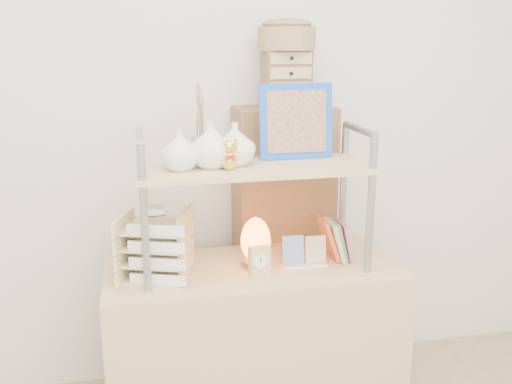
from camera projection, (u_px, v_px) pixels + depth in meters
room_shell at (325, 18)px, 1.32m from camera, size 3.42×3.41×2.61m
desk at (254, 348)px, 2.42m from camera, size 1.20×0.50×0.75m
cabinet at (283, 248)px, 2.74m from camera, size 0.46×0.25×1.35m
hutch at (241, 160)px, 2.21m from camera, size 0.90×0.34×0.73m
letter_tray at (156, 249)px, 2.19m from camera, size 0.29×0.29×0.29m
salt_lamp at (256, 241)px, 2.31m from camera, size 0.13×0.13×0.20m
desk_clock at (259, 261)px, 2.23m from camera, size 0.09×0.05×0.12m
postcard_stand at (304, 257)px, 2.32m from camera, size 0.19×0.05×0.13m
drawer_chest at (286, 79)px, 2.51m from camera, size 0.20×0.16×0.25m
woven_basket at (287, 38)px, 2.47m from camera, size 0.25×0.25×0.10m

